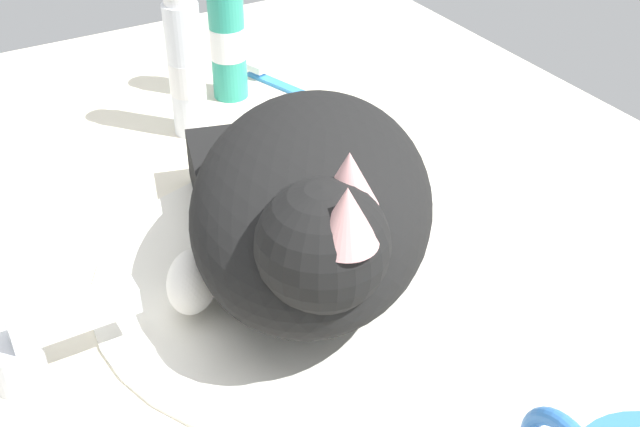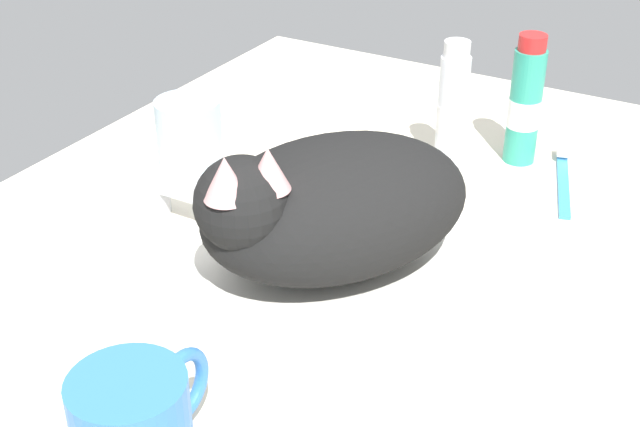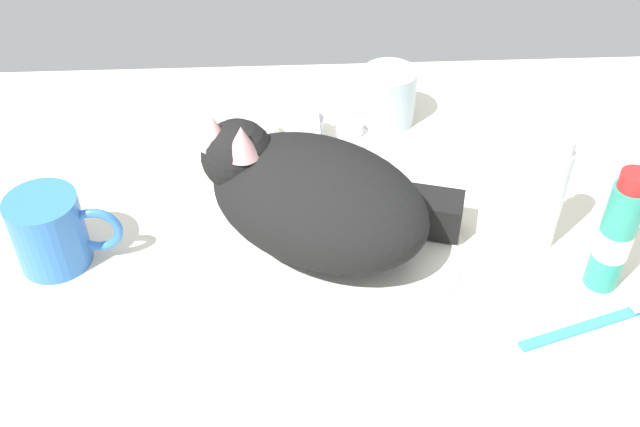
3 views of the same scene
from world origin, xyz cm
name	(u,v)px [view 1 (image 1 of 3)]	position (x,y,z in cm)	size (l,w,h in cm)	color
ground_plane	(313,289)	(0.00, 0.00, -1.50)	(110.00, 82.50, 3.00)	silver
sink_basin	(313,271)	(0.00, 0.00, 0.33)	(33.49, 33.49, 0.65)	white
faucet	(37,349)	(0.00, 20.62, 2.17)	(14.45, 10.17, 5.02)	silver
cat	(308,205)	(-0.60, 0.70, 7.04)	(32.97, 28.75, 14.99)	black
toothpaste_bottle	(186,67)	(25.71, -0.75, 7.01)	(3.47, 3.47, 14.98)	white
mouthwash_bottle	(227,33)	(30.99, -7.48, 7.17)	(3.77, 3.77, 15.31)	teal
toothbrush	(294,88)	(28.22, -13.68, 0.52)	(15.23, 5.95, 1.60)	#388CD8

